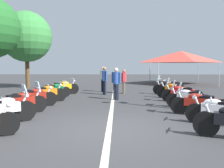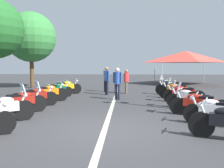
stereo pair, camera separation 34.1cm
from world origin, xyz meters
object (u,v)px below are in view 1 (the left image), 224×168
object	(u,v)px
motorcycle_left_row_3	(34,97)
roadside_tree_0	(26,37)
event_tent	(181,57)
motorcycle_right_row_6	(169,87)
motorcycle_left_row_4	(46,93)
motorcycle_right_row_2	(200,103)
motorcycle_left_row_6	(62,87)
motorcycle_right_row_5	(175,90)
motorcycle_right_row_3	(188,97)
bystander_2	(103,77)
motorcycle_left_row_1	(2,109)
motorcycle_left_row_5	(54,90)
bystander_1	(124,80)
motorcycle_left_row_2	(21,102)
motorcycle_right_row_4	(181,93)
bystander_0	(116,81)
motorcycle_right_row_1	(218,110)
bystander_3	(105,78)

from	to	relation	value
motorcycle_left_row_3	roadside_tree_0	xyz separation A→B (m)	(8.36, 3.49, 3.61)
motorcycle_left_row_3	event_tent	xyz separation A→B (m)	(12.62, -9.81, 2.19)
motorcycle_right_row_6	motorcycle_left_row_4	bearing A→B (deg)	49.12
motorcycle_right_row_2	event_tent	xyz separation A→B (m)	(14.23, -3.08, 2.18)
motorcycle_left_row_6	motorcycle_right_row_5	world-z (taller)	motorcycle_right_row_5
motorcycle_left_row_4	motorcycle_right_row_3	size ratio (longest dim) A/B	1.01
motorcycle_right_row_6	bystander_2	world-z (taller)	bystander_2
motorcycle_left_row_1	motorcycle_left_row_5	bearing A→B (deg)	52.47
motorcycle_right_row_6	bystander_1	world-z (taller)	bystander_1
motorcycle_left_row_3	roadside_tree_0	distance (m)	9.76
motorcycle_left_row_2	motorcycle_right_row_4	world-z (taller)	motorcycle_left_row_2
motorcycle_left_row_6	motorcycle_right_row_3	bearing A→B (deg)	-65.09
motorcycle_left_row_3	motorcycle_left_row_5	distance (m)	2.95
motorcycle_left_row_3	motorcycle_right_row_3	size ratio (longest dim) A/B	1.01
bystander_1	event_tent	size ratio (longest dim) A/B	0.27
bystander_0	motorcycle_left_row_1	bearing A→B (deg)	-7.48
motorcycle_left_row_4	motorcycle_right_row_3	bearing A→B (deg)	-44.78
motorcycle_right_row_4	motorcycle_right_row_5	xyz separation A→B (m)	(1.27, 0.04, 0.00)
motorcycle_right_row_1	roadside_tree_0	xyz separation A→B (m)	(11.31, 10.33, 3.62)
motorcycle_left_row_5	bystander_3	xyz separation A→B (m)	(1.43, -2.79, 0.58)
motorcycle_left_row_4	motorcycle_left_row_5	size ratio (longest dim) A/B	1.14
motorcycle_right_row_3	bystander_2	bearing A→B (deg)	-36.55
bystander_1	bystander_3	distance (m)	1.38
bystander_0	motorcycle_right_row_6	bearing A→B (deg)	149.91
motorcycle_right_row_3	motorcycle_right_row_4	size ratio (longest dim) A/B	0.96
motorcycle_left_row_4	roadside_tree_0	distance (m)	8.70
motorcycle_left_row_3	motorcycle_right_row_1	bearing A→B (deg)	-51.51
motorcycle_right_row_1	bystander_1	xyz separation A→B (m)	(7.96, 2.71, 0.46)
motorcycle_right_row_5	motorcycle_right_row_6	xyz separation A→B (m)	(1.58, -0.03, -0.00)
motorcycle_right_row_1	event_tent	distance (m)	15.99
motorcycle_right_row_4	bystander_1	size ratio (longest dim) A/B	1.25
motorcycle_right_row_6	roadside_tree_0	distance (m)	11.72
motorcycle_right_row_1	bystander_0	xyz separation A→B (m)	(5.18, 3.20, 0.55)
motorcycle_right_row_1	motorcycle_right_row_2	distance (m)	1.34
motorcycle_right_row_2	bystander_1	size ratio (longest dim) A/B	1.31
motorcycle_left_row_1	roadside_tree_0	size ratio (longest dim) A/B	0.30
bystander_1	motorcycle_right_row_6	bearing A→B (deg)	178.97
motorcycle_left_row_5	motorcycle_right_row_2	distance (m)	8.03
motorcycle_right_row_5	motorcycle_right_row_1	bearing A→B (deg)	116.48
motorcycle_right_row_5	roadside_tree_0	xyz separation A→B (m)	(5.58, 10.38, 3.61)
motorcycle_right_row_1	motorcycle_right_row_4	bearing A→B (deg)	-69.56
motorcycle_left_row_2	motorcycle_left_row_6	world-z (taller)	motorcycle_left_row_2
motorcycle_left_row_6	roadside_tree_0	size ratio (longest dim) A/B	0.32
motorcycle_left_row_3	bystander_1	bearing A→B (deg)	22.30
motorcycle_left_row_4	event_tent	distance (m)	15.04
motorcycle_right_row_4	motorcycle_right_row_6	distance (m)	2.86
motorcycle_left_row_2	bystander_0	world-z (taller)	bystander_0
motorcycle_left_row_3	event_tent	bearing A→B (deg)	23.92
motorcycle_left_row_4	motorcycle_left_row_6	bearing A→B (deg)	55.06
motorcycle_left_row_2	motorcycle_right_row_4	size ratio (longest dim) A/B	0.85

